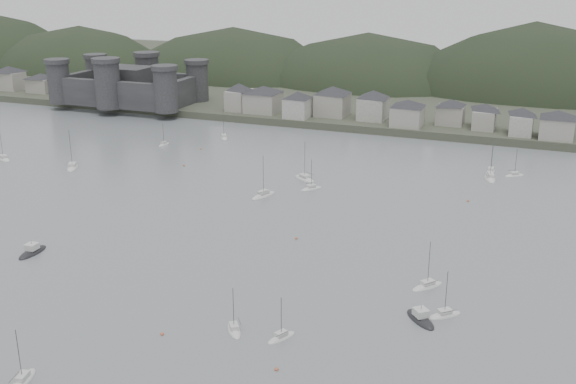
% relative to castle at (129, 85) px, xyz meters
% --- Properties ---
extents(ground, '(900.00, 900.00, 0.00)m').
position_rel_castle_xyz_m(ground, '(120.00, -179.80, -10.96)').
color(ground, slate).
rests_on(ground, ground).
extents(far_shore_land, '(900.00, 250.00, 3.00)m').
position_rel_castle_xyz_m(far_shore_land, '(120.00, 115.20, -9.46)').
color(far_shore_land, '#383D2D').
rests_on(far_shore_land, ground).
extents(forested_ridge, '(851.55, 103.94, 102.57)m').
position_rel_castle_xyz_m(forested_ridge, '(124.83, 89.60, -22.25)').
color(forested_ridge, black).
rests_on(forested_ridge, ground).
extents(castle, '(66.00, 43.00, 20.00)m').
position_rel_castle_xyz_m(castle, '(0.00, 0.00, 0.00)').
color(castle, '#2E2E30').
rests_on(castle, far_shore_land).
extents(waterfront_town, '(451.48, 28.46, 12.92)m').
position_rel_castle_xyz_m(waterfront_town, '(170.59, 3.54, -2.30)').
color(waterfront_town, '#A09C92').
rests_on(waterfront_town, far_shore_land).
extents(moored_fleet, '(267.38, 171.58, 13.60)m').
position_rel_castle_xyz_m(moored_fleet, '(102.23, -107.50, -10.79)').
color(moored_fleet, silver).
rests_on(moored_fleet, ground).
extents(motor_launch_near, '(7.93, 8.34, 4.01)m').
position_rel_castle_xyz_m(motor_launch_near, '(164.22, -149.61, -10.68)').
color(motor_launch_near, black).
rests_on(motor_launch_near, ground).
extents(motor_launch_far, '(3.47, 8.87, 4.08)m').
position_rel_castle_xyz_m(motor_launch_far, '(75.00, -151.14, -10.68)').
color(motor_launch_far, black).
rests_on(motor_launch_far, ground).
extents(mooring_buoys, '(161.22, 121.24, 0.70)m').
position_rel_castle_xyz_m(mooring_buoys, '(120.77, -120.09, -10.81)').
color(mooring_buoys, '#BB613E').
rests_on(mooring_buoys, ground).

